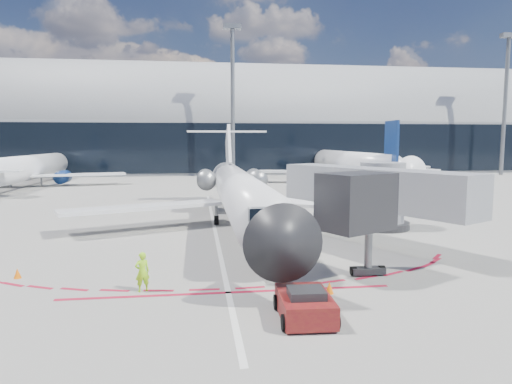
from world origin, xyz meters
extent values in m
plane|color=slate|center=(0.00, 0.00, 0.00)|extent=(260.00, 260.00, 0.00)
cube|color=silver|center=(0.00, 2.00, 0.01)|extent=(0.25, 40.00, 0.01)
cube|color=maroon|center=(0.00, -11.50, 0.01)|extent=(14.00, 0.25, 0.01)
cube|color=gray|center=(0.00, 65.00, 5.00)|extent=(150.00, 24.00, 10.00)
cylinder|color=gray|center=(0.00, 65.00, 10.00)|extent=(150.00, 24.00, 24.00)
cube|color=black|center=(0.00, 52.95, 5.00)|extent=(150.00, 0.20, 9.00)
cube|color=gray|center=(9.00, -4.50, 3.60)|extent=(8.22, 12.61, 2.30)
cube|color=black|center=(5.95, -10.24, 3.60)|extent=(3.86, 3.44, 2.60)
cylinder|color=slate|center=(6.75, -9.84, 1.20)|extent=(0.36, 0.36, 2.40)
cube|color=black|center=(6.75, -9.84, 0.22)|extent=(1.60, 0.60, 0.30)
cylinder|color=gray|center=(12.05, 1.24, 2.40)|extent=(3.20, 3.20, 4.80)
cylinder|color=black|center=(12.05, 1.24, 0.25)|extent=(4.00, 4.00, 0.50)
cylinder|color=slate|center=(5.00, 48.00, 12.50)|extent=(0.70, 0.70, 25.00)
cylinder|color=slate|center=(55.00, 48.00, 12.50)|extent=(0.70, 0.70, 25.00)
cylinder|color=white|center=(1.86, 1.41, 2.61)|extent=(3.00, 24.43, 3.00)
cone|color=black|center=(1.86, -12.36, 2.61)|extent=(3.00, 3.11, 3.00)
cone|color=white|center=(1.86, 15.62, 2.61)|extent=(3.00, 4.00, 3.00)
cube|color=black|center=(1.86, -10.59, 3.22)|extent=(1.89, 1.55, 0.61)
cube|color=white|center=(-5.02, 3.07, 1.61)|extent=(11.89, 7.05, 0.34)
cube|color=white|center=(8.75, 3.07, 1.61)|extent=(11.89, 7.05, 0.34)
cube|color=white|center=(1.86, 14.51, 5.27)|extent=(0.28, 5.21, 5.30)
cube|color=white|center=(1.86, 16.84, 7.27)|extent=(7.99, 1.78, 0.18)
cylinder|color=slate|center=(-0.41, 11.18, 2.89)|extent=(1.67, 3.78, 1.67)
cylinder|color=slate|center=(4.14, 11.18, 2.89)|extent=(1.67, 3.78, 1.67)
cylinder|color=black|center=(1.86, -8.81, 0.31)|extent=(0.24, 0.62, 0.62)
cylinder|color=black|center=(0.20, 4.18, 0.36)|extent=(0.33, 0.71, 0.71)
cylinder|color=black|center=(3.53, 4.18, 0.36)|extent=(0.33, 0.71, 0.71)
cylinder|color=slate|center=(1.86, -8.81, 0.61)|extent=(0.20, 0.20, 1.22)
cube|color=#570C13|center=(2.52, -14.67, 0.49)|extent=(1.91, 2.94, 0.81)
cube|color=black|center=(2.51, -14.94, 1.03)|extent=(1.30, 1.13, 0.31)
cylinder|color=slate|center=(2.60, -12.70, 0.31)|extent=(0.19, 2.33, 0.09)
cylinder|color=black|center=(1.63, -15.62, 0.29)|extent=(0.27, 0.58, 0.57)
cylinder|color=black|center=(3.33, -15.69, 0.29)|extent=(0.27, 0.58, 0.57)
cylinder|color=black|center=(1.71, -13.65, 0.29)|extent=(0.27, 0.58, 0.57)
cylinder|color=black|center=(3.41, -13.72, 0.29)|extent=(0.27, 0.58, 0.57)
imported|color=#9AEF19|center=(-3.58, -10.86, 0.85)|extent=(0.73, 0.61, 1.70)
cone|color=#FA6A05|center=(-9.56, -8.22, 0.23)|extent=(0.34, 0.34, 0.47)
cone|color=#FA6A05|center=(4.19, -12.14, 0.25)|extent=(0.36, 0.36, 0.50)
camera|label=1|loc=(-1.25, -30.05, 6.36)|focal=32.00mm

